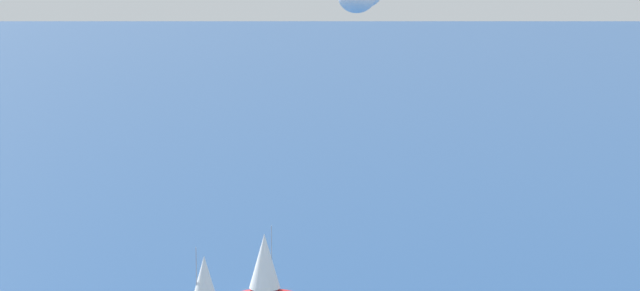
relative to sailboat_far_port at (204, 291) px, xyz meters
The scene contains 2 objects.
sailboat_far_port is the anchor object (origin of this frame).
sailboat_ahead 19.44m from the sailboat_far_port, 120.36° to the left, with size 8.05×9.99×13.01m.
Camera 1 is at (144.28, -89.02, 61.34)m, focal length 65.34 mm.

